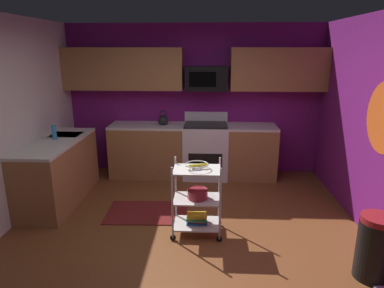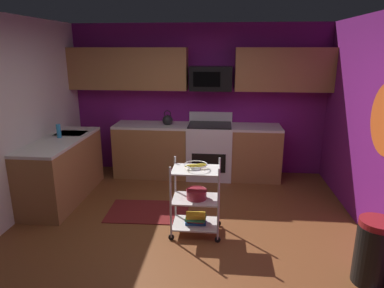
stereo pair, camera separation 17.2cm
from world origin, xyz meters
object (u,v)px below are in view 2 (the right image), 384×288
object	(u,v)px
oven_range	(210,150)
rolling_cart	(196,199)
fruit_bowl	(196,165)
dish_soap_bottle	(59,131)
mixing_bowl_large	(197,194)
microwave	(211,78)
kettle	(168,120)
trash_can	(374,252)
book_stack	(196,219)

from	to	relation	value
oven_range	rolling_cart	world-z (taller)	oven_range
oven_range	fruit_bowl	bearing A→B (deg)	-92.27
dish_soap_bottle	mixing_bowl_large	bearing A→B (deg)	-23.48
oven_range	microwave	bearing A→B (deg)	90.26
rolling_cart	oven_range	bearing A→B (deg)	87.73
rolling_cart	dish_soap_bottle	world-z (taller)	dish_soap_bottle
fruit_bowl	kettle	distance (m)	2.06
oven_range	mixing_bowl_large	size ratio (longest dim) A/B	4.37
rolling_cart	trash_can	bearing A→B (deg)	-23.23
rolling_cart	kettle	size ratio (longest dim) A/B	3.47
oven_range	dish_soap_bottle	xyz separation A→B (m)	(-2.17, -1.04, 0.54)
trash_can	microwave	bearing A→B (deg)	120.86
oven_range	book_stack	distance (m)	1.97
kettle	trash_can	bearing A→B (deg)	-48.28
oven_range	dish_soap_bottle	size ratio (longest dim) A/B	5.50
fruit_bowl	mixing_bowl_large	size ratio (longest dim) A/B	1.08
fruit_bowl	mixing_bowl_large	world-z (taller)	fruit_bowl
oven_range	rolling_cart	xyz separation A→B (m)	(-0.08, -1.95, -0.03)
book_stack	trash_can	xyz separation A→B (m)	(1.75, -0.75, 0.14)
mixing_bowl_large	book_stack	xyz separation A→B (m)	(-0.01, 0.00, -0.33)
microwave	fruit_bowl	xyz separation A→B (m)	(-0.08, -2.05, -0.82)
microwave	rolling_cart	world-z (taller)	microwave
rolling_cart	mixing_bowl_large	size ratio (longest dim) A/B	3.63
kettle	rolling_cart	bearing A→B (deg)	-71.48
mixing_bowl_large	fruit_bowl	bearing A→B (deg)	-180.00
book_stack	kettle	distance (m)	2.20
fruit_bowl	book_stack	world-z (taller)	fruit_bowl
rolling_cart	microwave	bearing A→B (deg)	87.86
microwave	trash_can	bearing A→B (deg)	-59.14
dish_soap_bottle	fruit_bowl	bearing A→B (deg)	-23.57
rolling_cart	dish_soap_bottle	size ratio (longest dim) A/B	4.57
oven_range	kettle	world-z (taller)	kettle
rolling_cart	mixing_bowl_large	world-z (taller)	rolling_cart
dish_soap_bottle	trash_can	size ratio (longest dim) A/B	0.30
microwave	kettle	bearing A→B (deg)	-171.53
rolling_cart	mixing_bowl_large	bearing A→B (deg)	0.00
rolling_cart	fruit_bowl	distance (m)	0.42
fruit_bowl	book_stack	bearing A→B (deg)	45.00
rolling_cart	trash_can	size ratio (longest dim) A/B	1.39
microwave	fruit_bowl	world-z (taller)	microwave
oven_range	mixing_bowl_large	xyz separation A→B (m)	(-0.07, -1.95, 0.04)
book_stack	kettle	world-z (taller)	kettle
book_stack	rolling_cart	bearing A→B (deg)	0.00
rolling_cart	fruit_bowl	xyz separation A→B (m)	(-0.00, -0.00, 0.42)
book_stack	dish_soap_bottle	distance (m)	2.43
dish_soap_bottle	kettle	bearing A→B (deg)	35.63
book_stack	kettle	bearing A→B (deg)	108.52
fruit_bowl	rolling_cart	bearing A→B (deg)	26.57
microwave	fruit_bowl	size ratio (longest dim) A/B	2.57
rolling_cart	dish_soap_bottle	distance (m)	2.35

